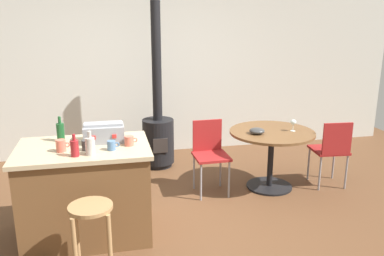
# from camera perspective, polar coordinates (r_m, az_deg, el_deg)

# --- Properties ---
(ground_plane) EXTENTS (8.80, 8.80, 0.00)m
(ground_plane) POSITION_cam_1_polar(r_m,az_deg,el_deg) (4.31, -2.05, -13.37)
(ground_plane) COLOR brown
(back_wall) EXTENTS (8.00, 0.10, 2.70)m
(back_wall) POSITION_cam_1_polar(r_m,az_deg,el_deg) (6.24, -6.26, 8.71)
(back_wall) COLOR beige
(back_wall) RESTS_ON ground_plane
(kitchen_island) EXTENTS (1.22, 0.84, 0.91)m
(kitchen_island) POSITION_cam_1_polar(r_m,az_deg,el_deg) (4.06, -14.62, -8.62)
(kitchen_island) COLOR brown
(kitchen_island) RESTS_ON ground_plane
(wooden_stool) EXTENTS (0.35, 0.35, 0.66)m
(wooden_stool) POSITION_cam_1_polar(r_m,az_deg,el_deg) (3.37, -13.90, -13.13)
(wooden_stool) COLOR #A37A4C
(wooden_stool) RESTS_ON ground_plane
(dining_table) EXTENTS (1.03, 1.03, 0.73)m
(dining_table) POSITION_cam_1_polar(r_m,az_deg,el_deg) (5.05, 11.08, -2.29)
(dining_table) COLOR black
(dining_table) RESTS_ON ground_plane
(folding_chair_near) EXTENTS (0.41, 0.41, 0.87)m
(folding_chair_near) POSITION_cam_1_polar(r_m,az_deg,el_deg) (4.87, 2.51, -3.22)
(folding_chair_near) COLOR maroon
(folding_chair_near) RESTS_ON ground_plane
(folding_chair_far) EXTENTS (0.43, 0.43, 0.86)m
(folding_chair_far) POSITION_cam_1_polar(r_m,az_deg,el_deg) (5.29, 18.99, -2.69)
(folding_chair_far) COLOR maroon
(folding_chair_far) RESTS_ON ground_plane
(wood_stove) EXTENTS (0.44, 0.45, 2.27)m
(wood_stove) POSITION_cam_1_polar(r_m,az_deg,el_deg) (5.70, -4.79, -0.18)
(wood_stove) COLOR black
(wood_stove) RESTS_ON ground_plane
(toolbox) EXTENTS (0.38, 0.26, 0.18)m
(toolbox) POSITION_cam_1_polar(r_m,az_deg,el_deg) (3.99, -12.29, -0.63)
(toolbox) COLOR gray
(toolbox) RESTS_ON kitchen_island
(bottle_0) EXTENTS (0.07, 0.07, 0.20)m
(bottle_0) POSITION_cam_1_polar(r_m,az_deg,el_deg) (3.63, -16.16, -2.68)
(bottle_0) COLOR maroon
(bottle_0) RESTS_ON kitchen_island
(bottle_1) EXTENTS (0.08, 0.08, 0.21)m
(bottle_1) POSITION_cam_1_polar(r_m,az_deg,el_deg) (3.63, -14.11, -2.43)
(bottle_1) COLOR #B7B2AD
(bottle_1) RESTS_ON kitchen_island
(bottle_2) EXTENTS (0.07, 0.07, 0.24)m
(bottle_2) POSITION_cam_1_polar(r_m,az_deg,el_deg) (4.11, -17.98, -0.49)
(bottle_2) COLOR #194C23
(bottle_2) RESTS_ON kitchen_island
(cup_0) EXTENTS (0.11, 0.08, 0.09)m
(cup_0) POSITION_cam_1_polar(r_m,az_deg,el_deg) (3.73, -11.22, -2.41)
(cup_0) COLOR #4C7099
(cup_0) RESTS_ON kitchen_island
(cup_1) EXTENTS (0.12, 0.09, 0.09)m
(cup_1) POSITION_cam_1_polar(r_m,az_deg,el_deg) (3.83, -8.80, -1.78)
(cup_1) COLOR #DB6651
(cup_1) RESTS_ON kitchen_island
(cup_2) EXTENTS (0.11, 0.08, 0.09)m
(cup_2) POSITION_cam_1_polar(r_m,az_deg,el_deg) (3.77, -14.61, -2.36)
(cup_2) COLOR #383838
(cup_2) RESTS_ON kitchen_island
(cup_3) EXTENTS (0.12, 0.09, 0.11)m
(cup_3) POSITION_cam_1_polar(r_m,az_deg,el_deg) (3.80, -17.90, -2.38)
(cup_3) COLOR #DB6651
(cup_3) RESTS_ON kitchen_island
(wine_glass) EXTENTS (0.07, 0.07, 0.14)m
(wine_glass) POSITION_cam_1_polar(r_m,az_deg,el_deg) (5.04, 14.05, 0.75)
(wine_glass) COLOR silver
(wine_glass) RESTS_ON dining_table
(serving_bowl) EXTENTS (0.18, 0.18, 0.07)m
(serving_bowl) POSITION_cam_1_polar(r_m,az_deg,el_deg) (4.85, 9.12, -0.40)
(serving_bowl) COLOR #383838
(serving_bowl) RESTS_ON dining_table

